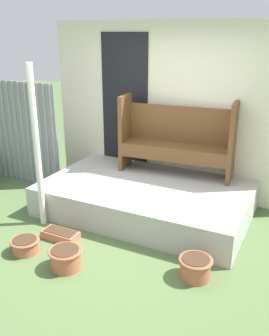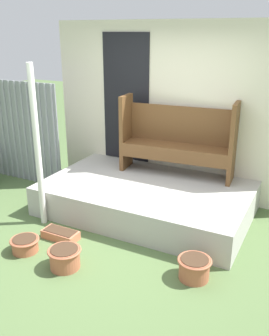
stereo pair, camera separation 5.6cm
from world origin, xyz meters
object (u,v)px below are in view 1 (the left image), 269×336
(bench, at_px, (177,137))
(support_post, at_px, (37,149))
(flower_pot_right, at_px, (195,267))
(flower_pot_left, at_px, (25,245))
(planter_box_rect, at_px, (61,235))
(flower_pot_middle, at_px, (66,258))

(bench, bearing_deg, support_post, -134.83)
(flower_pot_right, bearing_deg, flower_pot_left, -167.75)
(support_post, xyz_separation_m, planter_box_rect, (0.46, -0.24, -1.00))
(bench, relative_size, flower_pot_right, 4.71)
(support_post, relative_size, flower_pot_right, 5.83)
(flower_pot_middle, relative_size, planter_box_rect, 0.81)
(flower_pot_left, xyz_separation_m, planter_box_rect, (0.19, 0.42, -0.04))
(flower_pot_right, height_order, planter_box_rect, flower_pot_right)
(support_post, distance_m, planter_box_rect, 1.12)
(flower_pot_middle, bearing_deg, support_post, 141.60)
(flower_pot_left, distance_m, flower_pot_middle, 0.62)
(support_post, bearing_deg, bench, 49.96)
(support_post, distance_m, bench, 2.02)
(bench, xyz_separation_m, flower_pot_left, (-1.03, -2.20, -0.89))
(flower_pot_middle, bearing_deg, bench, 79.60)
(flower_pot_middle, height_order, flower_pot_right, flower_pot_right)
(flower_pot_right, xyz_separation_m, planter_box_rect, (-1.74, 0.00, -0.07))
(flower_pot_right, bearing_deg, planter_box_rect, 179.99)
(bench, height_order, planter_box_rect, bench)
(bench, bearing_deg, flower_pot_right, -67.81)
(support_post, xyz_separation_m, flower_pot_right, (2.20, -0.24, -0.92))
(flower_pot_left, bearing_deg, support_post, 112.36)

